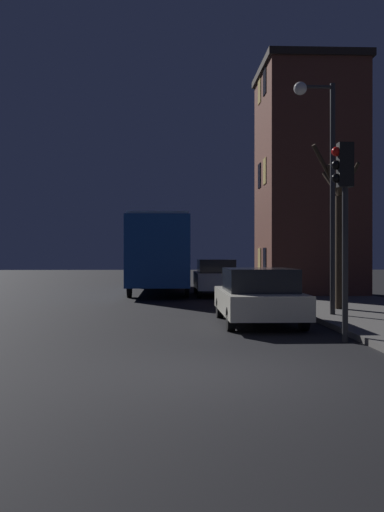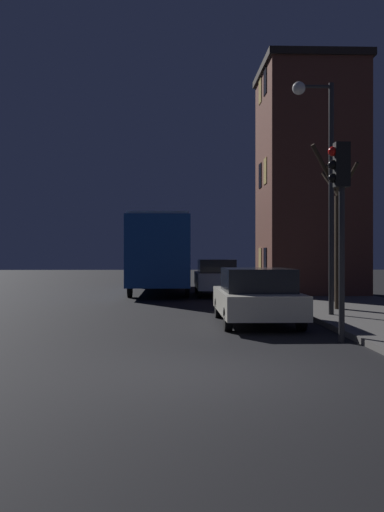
% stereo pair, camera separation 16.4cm
% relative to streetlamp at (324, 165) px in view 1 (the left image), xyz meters
% --- Properties ---
extents(ground_plane, '(120.00, 120.00, 0.00)m').
position_rel_streetlamp_xyz_m(ground_plane, '(-3.54, -6.99, -4.24)').
color(ground_plane, black).
extents(brick_building, '(4.30, 4.83, 9.91)m').
position_rel_streetlamp_xyz_m(brick_building, '(1.84, 9.24, 0.87)').
color(brick_building, brown).
rests_on(brick_building, sidewalk).
extents(streetlamp, '(1.15, 0.36, 6.40)m').
position_rel_streetlamp_xyz_m(streetlamp, '(0.00, 0.00, 0.00)').
color(streetlamp, '#28282B').
rests_on(streetlamp, sidewalk).
extents(traffic_light, '(0.43, 0.24, 4.05)m').
position_rel_streetlamp_xyz_m(traffic_light, '(-0.70, -4.09, -1.32)').
color(traffic_light, '#28282B').
rests_on(traffic_light, ground).
extents(bare_tree, '(1.39, 1.58, 4.93)m').
position_rel_streetlamp_xyz_m(bare_tree, '(0.90, 1.56, -1.79)').
color(bare_tree, '#2D2319').
rests_on(bare_tree, sidewalk).
extents(bus, '(2.58, 10.68, 3.49)m').
position_rel_streetlamp_xyz_m(bus, '(-4.72, 11.71, -2.15)').
color(bus, '#194793').
rests_on(bus, ground).
extents(car_near_lane, '(1.89, 4.39, 1.43)m').
position_rel_streetlamp_xyz_m(car_near_lane, '(-1.96, -1.01, -3.50)').
color(car_near_lane, beige).
rests_on(car_near_lane, ground).
extents(car_mid_lane, '(1.73, 4.56, 1.58)m').
position_rel_streetlamp_xyz_m(car_mid_lane, '(-2.24, 9.31, -3.41)').
color(car_mid_lane, '#B7BABF').
rests_on(car_mid_lane, ground).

